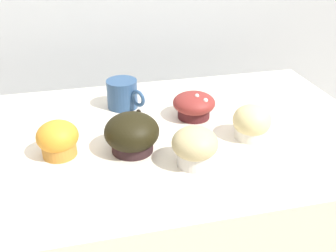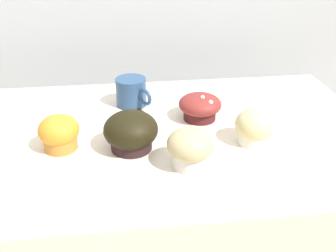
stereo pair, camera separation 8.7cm
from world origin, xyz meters
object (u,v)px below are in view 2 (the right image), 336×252
object	(u,v)px
muffin_back_right	(254,127)
muffin_front_left	(200,106)
muffin_front_center	(190,148)
muffin_front_right	(59,133)
muffin_back_left	(131,132)
coffee_cup	(132,91)

from	to	relation	value
muffin_back_right	muffin_front_left	world-z (taller)	muffin_back_right
muffin_back_right	muffin_front_left	bearing A→B (deg)	126.88
muffin_front_center	muffin_front_right	distance (m)	0.29
muffin_front_left	muffin_front_right	bearing A→B (deg)	-162.54
muffin_front_right	muffin_front_center	bearing A→B (deg)	-20.62
muffin_back_left	muffin_front_left	distance (m)	0.22
muffin_front_right	coffee_cup	world-z (taller)	muffin_front_right
muffin_back_right	muffin_back_left	bearing A→B (deg)	178.45
muffin_front_center	muffin_front_right	xyz separation A→B (m)	(-0.27, 0.10, -0.00)
muffin_back_left	muffin_back_right	distance (m)	0.28
muffin_front_left	muffin_back_left	bearing A→B (deg)	-145.18
muffin_back_left	muffin_front_right	xyz separation A→B (m)	(-0.16, 0.02, -0.00)
muffin_back_right	coffee_cup	world-z (taller)	muffin_back_right
coffee_cup	muffin_front_left	bearing A→B (deg)	-31.43
muffin_front_center	coffee_cup	size ratio (longest dim) A/B	0.87
muffin_back_left	muffin_back_right	bearing A→B (deg)	-1.55
coffee_cup	muffin_back_right	bearing A→B (deg)	-41.30
muffin_front_center	muffin_front_left	bearing A→B (deg)	73.55
muffin_back_left	muffin_front_center	bearing A→B (deg)	-35.72
muffin_front_center	muffin_front_left	world-z (taller)	muffin_front_center
muffin_front_center	muffin_back_left	bearing A→B (deg)	144.28
muffin_front_center	muffin_back_left	distance (m)	0.14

